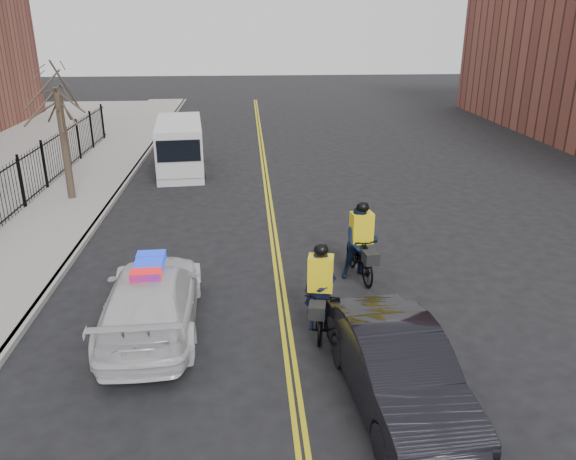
# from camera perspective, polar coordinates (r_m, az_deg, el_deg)

# --- Properties ---
(ground) EXTENTS (120.00, 120.00, 0.00)m
(ground) POSITION_cam_1_polar(r_m,az_deg,el_deg) (13.14, -0.23, -9.73)
(ground) COLOR black
(ground) RESTS_ON ground
(center_line_left) EXTENTS (0.10, 60.00, 0.01)m
(center_line_left) POSITION_cam_1_polar(r_m,az_deg,el_deg) (20.43, -2.01, 1.73)
(center_line_left) COLOR gold
(center_line_left) RESTS_ON ground
(center_line_right) EXTENTS (0.10, 60.00, 0.01)m
(center_line_right) POSITION_cam_1_polar(r_m,az_deg,el_deg) (20.43, -1.56, 1.74)
(center_line_right) COLOR gold
(center_line_right) RESTS_ON ground
(sidewalk) EXTENTS (3.00, 60.00, 0.15)m
(sidewalk) POSITION_cam_1_polar(r_m,az_deg,el_deg) (21.47, -22.22, 1.30)
(sidewalk) COLOR gray
(sidewalk) RESTS_ON ground
(curb) EXTENTS (0.20, 60.00, 0.15)m
(curb) POSITION_cam_1_polar(r_m,az_deg,el_deg) (21.05, -18.34, 1.43)
(curb) COLOR gray
(curb) RESTS_ON ground
(iron_fence) EXTENTS (0.12, 28.00, 2.00)m
(iron_fence) POSITION_cam_1_polar(r_m,az_deg,el_deg) (21.73, -26.31, 3.47)
(iron_fence) COLOR black
(iron_fence) RESTS_ON ground
(street_tree) EXTENTS (3.20, 3.20, 4.80)m
(street_tree) POSITION_cam_1_polar(r_m,az_deg,el_deg) (22.58, -22.19, 11.31)
(street_tree) COLOR #362B20
(street_tree) RESTS_ON sidewalk
(police_cruiser) EXTENTS (2.27, 5.18, 1.64)m
(police_cruiser) POSITION_cam_1_polar(r_m,az_deg,el_deg) (13.10, -13.66, -6.76)
(police_cruiser) COLOR silver
(police_cruiser) RESTS_ON ground
(dark_sedan) EXTENTS (2.05, 4.72, 1.51)m
(dark_sedan) POSITION_cam_1_polar(r_m,az_deg,el_deg) (10.55, 11.13, -13.77)
(dark_sedan) COLOR black
(dark_sedan) RESTS_ON ground
(cargo_van) EXTENTS (2.48, 5.60, 2.28)m
(cargo_van) POSITION_cam_1_polar(r_m,az_deg,el_deg) (26.30, -10.91, 8.21)
(cargo_van) COLOR silver
(cargo_van) RESTS_ON ground
(cyclist_near) EXTENTS (1.17, 2.25, 2.11)m
(cyclist_near) POSITION_cam_1_polar(r_m,az_deg,el_deg) (12.71, 3.26, -7.11)
(cyclist_near) COLOR black
(cyclist_near) RESTS_ON ground
(cyclist_far) EXTENTS (1.07, 2.22, 2.18)m
(cyclist_far) POSITION_cam_1_polar(r_m,az_deg,el_deg) (15.23, 7.40, -1.83)
(cyclist_far) COLOR black
(cyclist_far) RESTS_ON ground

